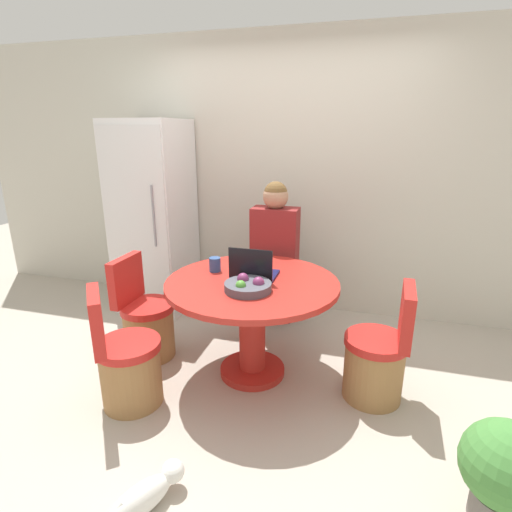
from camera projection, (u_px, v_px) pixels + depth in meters
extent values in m
plane|color=#B2A899|center=(247.00, 386.00, 2.85)|extent=(12.00, 12.00, 0.00)
cube|color=beige|center=(291.00, 178.00, 3.81)|extent=(7.00, 0.06, 2.60)
cube|color=white|center=(154.00, 217.00, 3.92)|extent=(0.66, 0.65, 1.84)
cube|color=silver|center=(136.00, 225.00, 3.61)|extent=(0.63, 0.01, 1.73)
cylinder|color=gray|center=(154.00, 216.00, 3.52)|extent=(0.02, 0.02, 0.55)
cylinder|color=#B2261E|center=(252.00, 370.00, 2.99)|extent=(0.48, 0.48, 0.05)
cylinder|color=#B2261E|center=(252.00, 328.00, 2.89)|extent=(0.19, 0.19, 0.65)
cylinder|color=#B2261E|center=(252.00, 283.00, 2.78)|extent=(1.21, 1.21, 0.04)
cylinder|color=#9E7042|center=(373.00, 371.00, 2.68)|extent=(0.39, 0.39, 0.39)
cylinder|color=red|center=(376.00, 341.00, 2.61)|extent=(0.41, 0.41, 0.06)
cube|color=red|center=(407.00, 316.00, 2.50)|extent=(0.09, 0.37, 0.37)
cylinder|color=#9E7042|center=(131.00, 376.00, 2.63)|extent=(0.39, 0.39, 0.39)
cylinder|color=red|center=(128.00, 346.00, 2.56)|extent=(0.41, 0.41, 0.06)
cube|color=red|center=(97.00, 321.00, 2.43)|extent=(0.29, 0.33, 0.37)
cylinder|color=#9E7042|center=(149.00, 333.00, 3.18)|extent=(0.39, 0.39, 0.39)
cylinder|color=red|center=(147.00, 307.00, 3.11)|extent=(0.41, 0.41, 0.06)
cube|color=red|center=(126.00, 280.00, 3.09)|extent=(0.08, 0.37, 0.37)
cube|color=#2D2D38|center=(277.00, 297.00, 3.79)|extent=(0.28, 0.16, 0.45)
cube|color=#2D2D38|center=(276.00, 270.00, 3.64)|extent=(0.32, 0.36, 0.14)
cube|color=maroon|center=(275.00, 237.00, 3.47)|extent=(0.40, 0.22, 0.52)
sphere|color=tan|center=(276.00, 196.00, 3.36)|extent=(0.22, 0.22, 0.22)
sphere|color=brown|center=(276.00, 193.00, 3.35)|extent=(0.20, 0.20, 0.20)
cube|color=#141947|center=(255.00, 274.00, 2.87)|extent=(0.31, 0.24, 0.02)
cube|color=black|center=(250.00, 264.00, 2.73)|extent=(0.31, 0.01, 0.22)
cylinder|color=#4C4C56|center=(248.00, 287.00, 2.60)|extent=(0.31, 0.31, 0.05)
sphere|color=#7A2D5B|center=(259.00, 283.00, 2.58)|extent=(0.08, 0.08, 0.08)
sphere|color=#7A2D5B|center=(243.00, 279.00, 2.64)|extent=(0.08, 0.08, 0.08)
sphere|color=#4C9333|center=(241.00, 285.00, 2.54)|extent=(0.07, 0.07, 0.07)
cylinder|color=#2D4C84|center=(215.00, 264.00, 2.95)|extent=(0.08, 0.08, 0.10)
ellipsoid|color=white|center=(140.00, 500.00, 1.88)|extent=(0.26, 0.35, 0.15)
sphere|color=white|center=(173.00, 471.00, 2.01)|extent=(0.12, 0.12, 0.12)
cylinder|color=slate|center=(496.00, 506.00, 1.85)|extent=(0.23, 0.23, 0.15)
sphere|color=#47893D|center=(507.00, 465.00, 1.78)|extent=(0.40, 0.40, 0.40)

